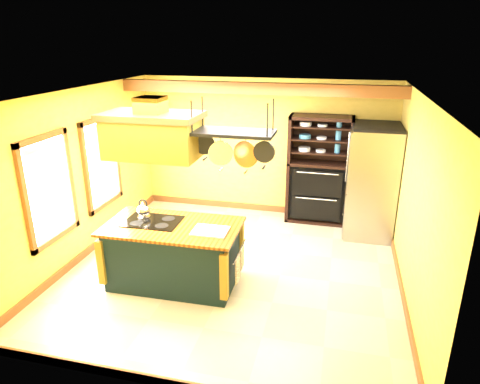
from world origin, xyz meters
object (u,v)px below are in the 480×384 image
at_px(kitchen_island, 174,253).
at_px(range_hood, 153,133).
at_px(hutch, 318,180).
at_px(refrigerator, 371,183).
at_px(pot_rack, 234,140).

bearing_deg(kitchen_island, range_hood, 179.20).
xyz_separation_m(range_hood, hutch, (2.05, 2.83, -1.41)).
height_order(range_hood, hutch, range_hood).
xyz_separation_m(refrigerator, hutch, (-0.95, 0.38, -0.14)).
height_order(pot_rack, hutch, pot_rack).
relative_size(kitchen_island, refrigerator, 0.98).
bearing_deg(refrigerator, pot_rack, -127.76).
bearing_deg(range_hood, hutch, 54.04).
bearing_deg(hutch, range_hood, -125.96).
relative_size(refrigerator, hutch, 0.95).
xyz_separation_m(kitchen_island, refrigerator, (2.80, 2.45, 0.49)).
distance_m(kitchen_island, hutch, 3.40).
height_order(kitchen_island, hutch, hutch).
bearing_deg(hutch, refrigerator, -21.57).
relative_size(kitchen_island, pot_rack, 1.75).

